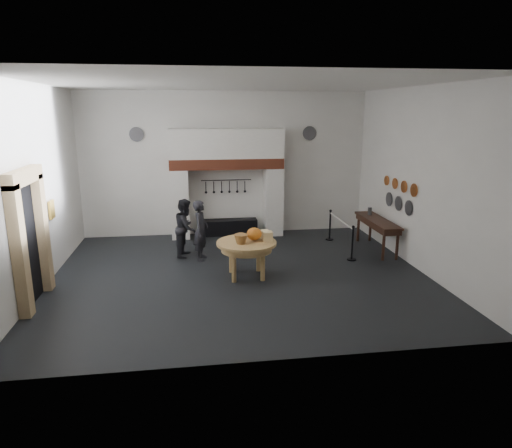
{
  "coord_description": "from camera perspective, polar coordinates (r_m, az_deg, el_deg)",
  "views": [
    {
      "loc": [
        -1.12,
        -10.49,
        3.92
      ],
      "look_at": [
        0.35,
        -0.34,
        1.35
      ],
      "focal_mm": 32.0,
      "sensor_mm": 36.0,
      "label": 1
    }
  ],
  "objects": [
    {
      "name": "iron_range",
      "position": [
        14.72,
        -3.6,
        -0.4
      ],
      "size": [
        1.9,
        0.45,
        0.5
      ],
      "primitive_type": "cube",
      "color": "black",
      "rests_on": "floor"
    },
    {
      "name": "door_recess",
      "position": [
        10.41,
        -26.69,
        -2.34
      ],
      "size": [
        0.04,
        1.1,
        2.5
      ],
      "primitive_type": "cube",
      "color": "black",
      "rests_on": "floor"
    },
    {
      "name": "cheese_block_big",
      "position": [
        10.85,
        1.45,
        -1.57
      ],
      "size": [
        0.22,
        0.22,
        0.24
      ],
      "primitive_type": "cube",
      "color": "#EECE8E",
      "rests_on": "work_table"
    },
    {
      "name": "door_lintel",
      "position": [
        10.11,
        -27.08,
        5.31
      ],
      "size": [
        0.22,
        1.7,
        0.3
      ],
      "primitive_type": "cube",
      "color": "tan",
      "rests_on": "door_jamb_near"
    },
    {
      "name": "wall_front",
      "position": [
        6.79,
        1.53,
        -0.19
      ],
      "size": [
        9.0,
        0.02,
        4.5
      ],
      "primitive_type": "cube",
      "color": "silver",
      "rests_on": "floor"
    },
    {
      "name": "barrier_post_far",
      "position": [
        14.26,
        9.23,
        -0.2
      ],
      "size": [
        0.05,
        0.05,
        0.9
      ],
      "primitive_type": "cylinder",
      "color": "black",
      "rests_on": "floor"
    },
    {
      "name": "bread_loaf",
      "position": [
        11.17,
        -1.93,
        -1.41
      ],
      "size": [
        0.31,
        0.18,
        0.13
      ],
      "primitive_type": "ellipsoid",
      "color": "#A97A3C",
      "rests_on": "work_table"
    },
    {
      "name": "pewter_plate_right",
      "position": [
        13.54,
        16.3,
        2.99
      ],
      "size": [
        0.03,
        0.4,
        0.4
      ],
      "primitive_type": "cylinder",
      "rotation": [
        0.0,
        1.57,
        0.0
      ],
      "color": "#4C4C51",
      "rests_on": "wall_right"
    },
    {
      "name": "barrier_rope",
      "position": [
        13.24,
        10.58,
        0.42
      ],
      "size": [
        0.04,
        2.0,
        0.04
      ],
      "primitive_type": "cylinder",
      "rotation": [
        1.57,
        0.0,
        0.0
      ],
      "color": "silver",
      "rests_on": "barrier_post_near"
    },
    {
      "name": "pewter_plate_left",
      "position": [
        12.48,
        18.54,
        1.92
      ],
      "size": [
        0.03,
        0.4,
        0.4
      ],
      "primitive_type": "cylinder",
      "rotation": [
        0.0,
        1.57,
        0.0
      ],
      "color": "#4C4C51",
      "rests_on": "wall_right"
    },
    {
      "name": "copper_pan_b",
      "position": [
        12.7,
        18.02,
        4.46
      ],
      "size": [
        0.03,
        0.32,
        0.32
      ],
      "primitive_type": "cylinder",
      "rotation": [
        0.0,
        1.57,
        0.0
      ],
      "color": "#C6662D",
      "rests_on": "wall_right"
    },
    {
      "name": "ceiling",
      "position": [
        10.56,
        -2.22,
        17.2
      ],
      "size": [
        9.0,
        8.0,
        0.02
      ],
      "primitive_type": "cube",
      "color": "silver",
      "rests_on": "wall_back"
    },
    {
      "name": "wall_left",
      "position": [
        11.14,
        -25.84,
        4.04
      ],
      "size": [
        0.02,
        8.0,
        4.5
      ],
      "primitive_type": "cube",
      "color": "silver",
      "rests_on": "floor"
    },
    {
      "name": "pewter_plate_back_right",
      "position": [
        14.96,
        6.71,
        11.22
      ],
      "size": [
        0.44,
        0.03,
        0.44
      ],
      "primitive_type": "cylinder",
      "rotation": [
        1.57,
        0.0,
        0.0
      ],
      "color": "#4C4C51",
      "rests_on": "wall_back"
    },
    {
      "name": "copper_pan_c",
      "position": [
        13.19,
        16.98,
        4.87
      ],
      "size": [
        0.03,
        0.3,
        0.3
      ],
      "primitive_type": "cylinder",
      "rotation": [
        0.0,
        1.57,
        0.0
      ],
      "color": "#C6662D",
      "rests_on": "wall_right"
    },
    {
      "name": "door_jamb_far",
      "position": [
        11.01,
        -25.17,
        -1.06
      ],
      "size": [
        0.22,
        0.3,
        2.6
      ],
      "primitive_type": "cube",
      "color": "tan",
      "rests_on": "floor"
    },
    {
      "name": "utensil_rail",
      "position": [
        14.61,
        -3.75,
        5.5
      ],
      "size": [
        1.6,
        0.02,
        0.02
      ],
      "primitive_type": "cylinder",
      "rotation": [
        0.0,
        1.57,
        0.0
      ],
      "color": "black",
      "rests_on": "wall_back"
    },
    {
      "name": "pumpkin",
      "position": [
        10.94,
        -0.22,
        -1.25
      ],
      "size": [
        0.36,
        0.36,
        0.31
      ],
      "primitive_type": "ellipsoid",
      "color": "orange",
      "rests_on": "work_table"
    },
    {
      "name": "hearth_brick_band",
      "position": [
        14.27,
        -3.7,
        7.57
      ],
      "size": [
        3.5,
        0.72,
        0.32
      ],
      "primitive_type": "cube",
      "color": "#9E442B",
      "rests_on": "chimney_pier_left"
    },
    {
      "name": "visitor_far",
      "position": [
        12.61,
        -8.77,
        -0.45
      ],
      "size": [
        0.77,
        0.9,
        1.59
      ],
      "primitive_type": "imported",
      "rotation": [
        0.0,
        0.0,
        1.32
      ],
      "color": "black",
      "rests_on": "floor"
    },
    {
      "name": "wall_back",
      "position": [
        14.63,
        -3.81,
        7.48
      ],
      "size": [
        9.0,
        0.02,
        4.5
      ],
      "primitive_type": "cube",
      "color": "silver",
      "rests_on": "floor"
    },
    {
      "name": "pewter_jug",
      "position": [
        13.91,
        14.03,
        1.57
      ],
      "size": [
        0.12,
        0.12,
        0.22
      ],
      "primitive_type": "cylinder",
      "color": "#4A4B4F",
      "rests_on": "side_table"
    },
    {
      "name": "pewter_plate_back_left",
      "position": [
        14.55,
        -14.71,
        10.79
      ],
      "size": [
        0.44,
        0.03,
        0.44
      ],
      "primitive_type": "cylinder",
      "rotation": [
        1.57,
        0.0,
        0.0
      ],
      "color": "#4C4C51",
      "rests_on": "wall_back"
    },
    {
      "name": "pewter_plate_mid",
      "position": [
        13.01,
        17.37,
        2.48
      ],
      "size": [
        0.03,
        0.4,
        0.4
      ],
      "primitive_type": "cylinder",
      "rotation": [
        0.0,
        1.57,
        0.0
      ],
      "color": "#4C4C51",
      "rests_on": "wall_right"
    },
    {
      "name": "wall_right",
      "position": [
        12.02,
        19.85,
        5.24
      ],
      "size": [
        0.02,
        8.0,
        4.5
      ],
      "primitive_type": "cube",
      "color": "silver",
      "rests_on": "floor"
    },
    {
      "name": "wall_plaque",
      "position": [
        11.99,
        -24.17,
        1.67
      ],
      "size": [
        0.05,
        0.34,
        0.44
      ],
      "primitive_type": "cube",
      "color": "gold",
      "rests_on": "wall_left"
    },
    {
      "name": "copper_pan_d",
      "position": [
        13.68,
        16.01,
        5.25
      ],
      "size": [
        0.03,
        0.28,
        0.28
      ],
      "primitive_type": "cylinder",
      "rotation": [
        0.0,
        1.57,
        0.0
      ],
      "color": "#C6662D",
      "rests_on": "wall_right"
    },
    {
      "name": "side_table",
      "position": [
        13.4,
        14.95,
        0.43
      ],
      "size": [
        0.55,
        2.2,
        0.06
      ],
      "primitive_type": "cube",
      "color": "#331C12",
      "rests_on": "floor"
    },
    {
      "name": "wicker_basket",
      "position": [
        10.67,
        -1.9,
        -1.9
      ],
      "size": [
        0.36,
        0.36,
        0.22
      ],
      "primitive_type": "cone",
      "rotation": [
        3.14,
        0.0,
        0.14
      ],
      "color": "olive",
      "rests_on": "work_table"
    },
    {
      "name": "copper_pan_a",
      "position": [
        12.22,
        19.13,
        4.01
      ],
      "size": [
        0.03,
        0.34,
        0.34
      ],
      "primitive_type": "cylinder",
      "rotation": [
        0.0,
        1.57,
        0.0
      ],
      "color": "#C6662D",
      "rests_on": "wall_right"
    },
    {
      "name": "chimney_pier_right",
      "position": [
        14.65,
        2.14,
        2.87
      ],
      "size": [
        0.55,
        0.7,
        2.15
      ],
      "primitive_type": "cube",
      "color": "silver",
      "rests_on": "floor"
    },
    {
      "name": "chimney_hood",
      "position": [
        14.22,
        -3.74,
        10.01
      ],
      "size": [
        3.5,
        0.7,
        0.9
      ],
      "primitive_type": "cube",
      "color": "silver",
      "rests_on": "hearth_brick_band"
    },
    {
      "name": "barrier_post_near",
      "position": [
        12.43,
        11.96,
        -2.45
      ],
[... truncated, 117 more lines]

